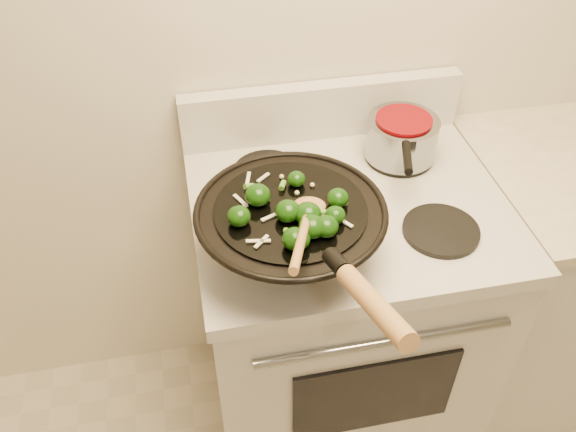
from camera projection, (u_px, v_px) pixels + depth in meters
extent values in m
cube|color=silver|center=(339.00, 322.00, 1.84)|extent=(0.76, 0.64, 0.88)
cube|color=silver|center=(349.00, 208.00, 1.53)|extent=(0.78, 0.66, 0.04)
cube|color=silver|center=(322.00, 110.00, 1.68)|extent=(0.78, 0.05, 0.16)
cylinder|color=gray|center=(385.00, 343.00, 1.37)|extent=(0.60, 0.02, 0.02)
cube|color=black|center=(374.00, 396.00, 1.52)|extent=(0.42, 0.01, 0.28)
cylinder|color=black|center=(291.00, 252.00, 1.37)|extent=(0.18, 0.18, 0.01)
cylinder|color=black|center=(441.00, 230.00, 1.43)|extent=(0.18, 0.18, 0.01)
cylinder|color=black|center=(268.00, 172.00, 1.59)|extent=(0.18, 0.18, 0.01)
cylinder|color=black|center=(399.00, 156.00, 1.64)|extent=(0.18, 0.18, 0.01)
torus|color=black|center=(291.00, 211.00, 1.29)|extent=(0.41, 0.41, 0.02)
cylinder|color=black|center=(291.00, 210.00, 1.29)|extent=(0.33, 0.33, 0.01)
cylinder|color=black|center=(337.00, 263.00, 1.08)|extent=(0.04, 0.08, 0.05)
cylinder|color=#A57740|center=(375.00, 305.00, 0.96)|extent=(0.07, 0.22, 0.10)
ellipsoid|color=#103508|center=(335.00, 215.00, 1.24)|extent=(0.04, 0.04, 0.04)
cylinder|color=#4F832F|center=(341.00, 218.00, 1.25)|extent=(0.01, 0.02, 0.01)
ellipsoid|color=#103508|center=(326.00, 226.00, 1.21)|extent=(0.05, 0.05, 0.04)
ellipsoid|color=#103508|center=(288.00, 211.00, 1.25)|extent=(0.05, 0.05, 0.05)
ellipsoid|color=#103508|center=(258.00, 195.00, 1.28)|extent=(0.05, 0.05, 0.05)
cylinder|color=#4F832F|center=(266.00, 200.00, 1.30)|extent=(0.02, 0.02, 0.01)
ellipsoid|color=#103508|center=(312.00, 227.00, 1.21)|extent=(0.06, 0.06, 0.05)
ellipsoid|color=#103508|center=(296.00, 179.00, 1.33)|extent=(0.04, 0.04, 0.03)
ellipsoid|color=#103508|center=(338.00, 198.00, 1.28)|extent=(0.05, 0.05, 0.04)
cylinder|color=#4F832F|center=(344.00, 202.00, 1.29)|extent=(0.02, 0.02, 0.01)
ellipsoid|color=#103508|center=(308.00, 214.00, 1.24)|extent=(0.06, 0.06, 0.05)
ellipsoid|color=#103508|center=(239.00, 216.00, 1.24)|extent=(0.05, 0.05, 0.04)
ellipsoid|color=#103508|center=(295.00, 239.00, 1.19)|extent=(0.05, 0.05, 0.04)
cylinder|color=#4F832F|center=(302.00, 243.00, 1.20)|extent=(0.02, 0.02, 0.01)
ellipsoid|color=#103508|center=(298.00, 239.00, 1.19)|extent=(0.05, 0.05, 0.04)
cube|color=white|center=(344.00, 221.00, 1.25)|extent=(0.03, 0.04, 0.00)
cube|color=white|center=(321.00, 216.00, 1.26)|extent=(0.03, 0.04, 0.00)
cube|color=white|center=(307.00, 218.00, 1.26)|extent=(0.02, 0.04, 0.00)
cube|color=white|center=(248.00, 180.00, 1.35)|extent=(0.02, 0.06, 0.00)
cube|color=white|center=(263.00, 178.00, 1.36)|extent=(0.03, 0.03, 0.00)
cube|color=white|center=(243.00, 213.00, 1.27)|extent=(0.02, 0.05, 0.00)
cube|color=white|center=(241.00, 201.00, 1.30)|extent=(0.03, 0.05, 0.00)
cube|color=white|center=(261.00, 242.00, 1.21)|extent=(0.04, 0.03, 0.00)
cube|color=white|center=(258.00, 241.00, 1.21)|extent=(0.05, 0.02, 0.00)
cube|color=white|center=(272.00, 216.00, 1.26)|extent=(0.05, 0.03, 0.00)
cylinder|color=#53942F|center=(249.00, 186.00, 1.33)|extent=(0.03, 0.03, 0.02)
cylinder|color=#53942F|center=(337.00, 195.00, 1.30)|extent=(0.02, 0.01, 0.02)
cylinder|color=#53942F|center=(321.00, 212.00, 1.26)|extent=(0.03, 0.03, 0.02)
cylinder|color=#53942F|center=(288.00, 233.00, 1.22)|extent=(0.02, 0.02, 0.02)
cylinder|color=#53942F|center=(282.00, 185.00, 1.33)|extent=(0.03, 0.03, 0.02)
cylinder|color=#53942F|center=(335.00, 220.00, 1.25)|extent=(0.02, 0.03, 0.02)
sphere|color=beige|center=(282.00, 177.00, 1.36)|extent=(0.01, 0.01, 0.01)
sphere|color=beige|center=(297.00, 193.00, 1.32)|extent=(0.01, 0.01, 0.01)
sphere|color=beige|center=(312.00, 185.00, 1.34)|extent=(0.01, 0.01, 0.01)
sphere|color=beige|center=(333.00, 211.00, 1.27)|extent=(0.01, 0.01, 0.01)
ellipsoid|color=#A57740|center=(310.00, 205.00, 1.28)|extent=(0.08, 0.07, 0.02)
cylinder|color=#A57740|center=(302.00, 236.00, 1.14)|extent=(0.11, 0.27, 0.11)
cylinder|color=gray|center=(401.00, 137.00, 1.60)|extent=(0.19, 0.19, 0.11)
cylinder|color=#6B050A|center=(404.00, 120.00, 1.57)|extent=(0.15, 0.15, 0.01)
cylinder|color=black|center=(407.00, 157.00, 1.46)|extent=(0.05, 0.12, 0.02)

